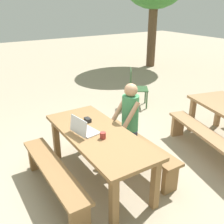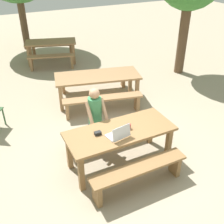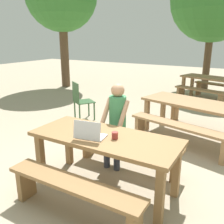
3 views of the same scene
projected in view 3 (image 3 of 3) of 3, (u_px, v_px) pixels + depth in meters
name	position (u px, v px, depth m)	size (l,w,h in m)	color
ground_plane	(105.00, 187.00, 3.46)	(30.00, 30.00, 0.00)	tan
picnic_table_front	(105.00, 144.00, 3.27)	(1.96, 0.81, 0.77)	olive
bench_near	(73.00, 191.00, 2.80)	(1.73, 0.30, 0.46)	olive
bench_far	(128.00, 146.00, 3.93)	(1.73, 0.30, 0.46)	olive
laptop	(90.00, 134.00, 3.14)	(0.40, 0.33, 0.25)	silver
small_pouch	(81.00, 127.00, 3.47)	(0.12, 0.07, 0.06)	black
coffee_mug	(115.00, 135.00, 3.13)	(0.08, 0.08, 0.09)	#99332D
person_seated	(116.00, 120.00, 3.86)	(0.37, 0.39, 1.33)	#333847
plastic_chair	(81.00, 100.00, 6.17)	(0.61, 0.61, 0.94)	#335933
picnic_table_mid	(197.00, 107.00, 5.01)	(2.30, 1.34, 0.74)	#9E754C
bench_mid_south	(178.00, 130.00, 4.61)	(1.96, 0.75, 0.46)	#9E754C
bench_mid_north	(210.00, 113.00, 5.57)	(1.96, 0.75, 0.46)	#9E754C
picnic_table_rear	(210.00, 81.00, 7.90)	(1.86, 1.22, 0.77)	#9E754C
bench_rear_south	(199.00, 93.00, 7.58)	(1.57, 0.73, 0.48)	#9E754C
bench_rear_north	(218.00, 88.00, 8.38)	(1.57, 0.73, 0.48)	#9E754C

